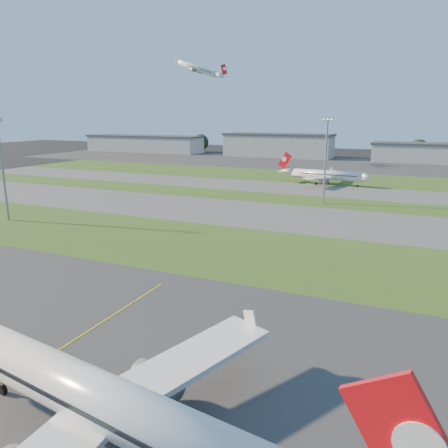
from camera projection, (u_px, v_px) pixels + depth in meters
The scene contains 19 objects.
grass_strip_a at pixel (197, 245), 91.57m from camera, with size 300.00×34.00×0.01m, color #37551C.
taxiway_a at pixel (252, 214), 120.84m from camera, with size 300.00×32.00×0.01m, color #515154.
grass_strip_b at pixel (278, 199), 143.01m from camera, with size 300.00×18.00×0.01m, color #37551C.
taxiway_b at pixel (296, 189), 162.52m from camera, with size 300.00×26.00×0.01m, color #515154.
grass_strip_c at pixel (315, 178), 191.78m from camera, with size 300.00×40.00×0.01m, color #37551C.
apron_far at pixel (339, 164), 244.99m from camera, with size 400.00×80.00×0.01m, color #333335.
yellow_line at pixel (1, 387), 43.49m from camera, with size 0.25×60.00×0.02m, color gold.
airliner_parked at pixel (110, 407), 33.46m from camera, with size 42.03×35.41×13.17m.
airliner_taxiing at pixel (326, 175), 170.85m from camera, with size 34.73×29.33×10.84m.
airliner_departing at pixel (198, 69), 249.30m from camera, with size 30.03×25.35×9.38m.
light_mast_west at pixel (2, 163), 109.70m from camera, with size 3.20×0.70×25.80m.
light_mast_centre at pixel (326, 155), 131.75m from camera, with size 3.20×0.70×25.80m.
hangar_far_west at pixel (144, 143), 329.29m from camera, with size 91.80×23.00×12.20m.
hangar_west at pixel (278, 145), 287.51m from camera, with size 71.40×23.00×15.20m.
hangar_east at pixel (447, 153), 248.55m from camera, with size 81.60×23.00×11.20m.
tree_far_west at pixel (112, 141), 356.51m from camera, with size 11.00×11.00×12.00m.
tree_west at pixel (201, 142), 326.57m from camera, with size 12.10×12.10×13.20m.
tree_mid_west at pixel (319, 148), 287.84m from camera, with size 9.90×9.90×10.80m.
tree_mid_east at pixel (419, 149), 266.60m from camera, with size 11.55×11.55×12.60m.
Camera 1 is at (40.88, -25.93, 26.31)m, focal length 35.00 mm.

